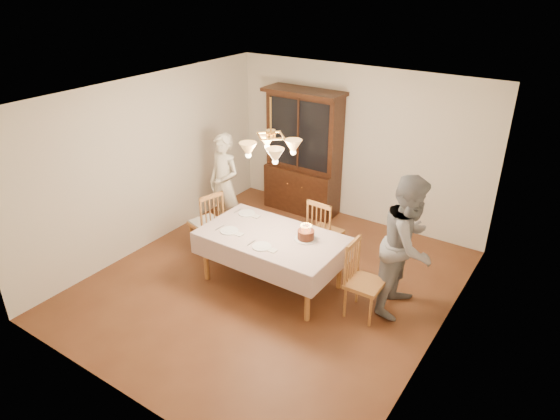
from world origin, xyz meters
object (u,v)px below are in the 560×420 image
Objects in this scene: chair_far_side at (325,233)px; birthday_cake at (306,235)px; china_hutch at (303,154)px; elderly_woman at (225,184)px; dining_table at (272,240)px.

chair_far_side is 0.89m from birthday_cake.
china_hutch reaches higher than chair_far_side.
birthday_cake is at bearing -11.87° from elderly_woman.
elderly_woman is at bearing 150.16° from dining_table.
china_hutch is 1.53m from elderly_woman.
elderly_woman reaches higher than dining_table.
china_hutch is 2.49m from birthday_cake.
china_hutch is at bearing 122.35° from birthday_cake.
elderly_woman is (-1.53, 0.88, 0.14)m from dining_table.
chair_far_side is (1.18, -1.31, -0.60)m from china_hutch.
elderly_woman is 2.09m from birthday_cake.
birthday_cake is at bearing 19.91° from dining_table.
elderly_woman is at bearing -177.75° from chair_far_side.
birthday_cake is (0.15, -0.79, 0.38)m from chair_far_side.
dining_table is 6.33× the size of birthday_cake.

